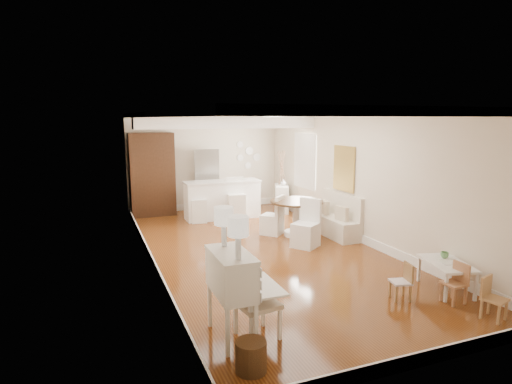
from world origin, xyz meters
TOP-DOWN VIEW (x-y plane):
  - room at (0.04, 0.32)m, footprint 9.00×9.04m
  - secretary_bureau at (-1.70, -3.13)m, footprint 0.87×0.88m
  - gustavian_armchair at (-1.39, -3.21)m, footprint 0.59×0.59m
  - wicker_basket at (-1.73, -3.88)m, footprint 0.35×0.35m
  - kids_table at (1.90, -2.96)m, footprint 0.79×1.05m
  - kids_chair_a at (1.65, -3.36)m, footprint 0.30×0.30m
  - kids_chair_b at (1.00, -2.98)m, footprint 0.33×0.33m
  - kids_chair_c at (1.74, -3.96)m, footprint 0.36×0.36m
  - banquette at (1.99, 0.50)m, footprint 0.52×1.60m
  - dining_table at (1.16, 0.77)m, footprint 1.25×1.25m
  - slip_chair_near at (0.95, -0.08)m, footprint 0.68×0.68m
  - slip_chair_far at (0.70, 1.11)m, footprint 0.63×0.63m
  - breakfast_counter at (0.10, 3.10)m, footprint 2.05×0.65m
  - bar_stool_left at (-0.61, 2.90)m, footprint 0.44×0.44m
  - bar_stool_right at (0.37, 2.75)m, footprint 0.52×0.52m
  - pantry_cabinet at (-1.60, 4.18)m, footprint 1.20×0.60m
  - fridge at (0.30, 4.15)m, footprint 0.75×0.65m
  - sideboard at (1.93, 3.25)m, footprint 0.64×0.89m
  - pencil_cup at (2.02, -2.79)m, footprint 0.15×0.15m
  - branch_vase at (1.98, 3.22)m, footprint 0.17×0.17m

SIDE VIEW (x-z plane):
  - wicker_basket at x=-1.73m, z-range 0.00..0.34m
  - kids_table at x=1.90m, z-range 0.00..0.46m
  - kids_chair_b at x=1.00m, z-range 0.00..0.57m
  - kids_chair_c at x=1.74m, z-range 0.00..0.59m
  - kids_chair_a at x=1.65m, z-range 0.00..0.61m
  - sideboard at x=1.93m, z-range 0.00..0.78m
  - dining_table at x=1.16m, z-range 0.00..0.83m
  - gustavian_armchair at x=-1.39m, z-range 0.00..0.90m
  - slip_chair_far at x=0.70m, z-range 0.00..0.92m
  - bar_stool_left at x=-0.61m, z-range 0.00..0.98m
  - banquette at x=1.99m, z-range 0.00..0.98m
  - slip_chair_near at x=0.95m, z-range 0.00..1.01m
  - pencil_cup at x=2.02m, z-range 0.46..0.56m
  - breakfast_counter at x=0.10m, z-range 0.00..1.03m
  - secretary_bureau at x=-1.70m, z-range 0.00..1.10m
  - bar_stool_right at x=0.37m, z-range 0.00..1.13m
  - branch_vase at x=1.98m, z-range 0.78..0.95m
  - fridge at x=0.30m, z-range 0.00..1.80m
  - pantry_cabinet at x=-1.60m, z-range 0.00..2.30m
  - room at x=0.04m, z-range 0.57..3.39m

